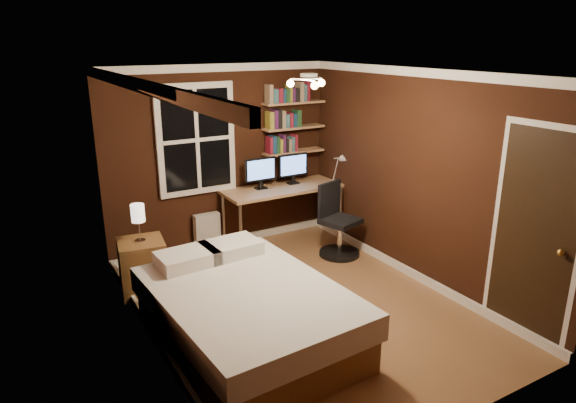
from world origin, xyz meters
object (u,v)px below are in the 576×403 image
monitor_left (261,173)px  bedside_lamp (139,223)px  bed (247,314)px  desk_lamp (339,167)px  radiator (207,232)px  desk (283,191)px  monitor_right (293,169)px  office_chair (337,228)px  nightstand (143,267)px

monitor_left → bedside_lamp: bearing=-161.7°
bed → desk_lamp: (2.41, 1.89, 0.73)m
radiator → desk: 1.20m
monitor_left → monitor_right: same height
bed → office_chair: size_ratio=2.26×
monitor_right → office_chair: bearing=-77.5°
radiator → monitor_left: (0.76, -0.16, 0.77)m
monitor_right → bed: bearing=-129.7°
nightstand → desk_lamp: 3.09m
radiator → office_chair: office_chair is taller
nightstand → office_chair: 2.57m
monitor_right → desk_lamp: (0.61, -0.27, 0.00)m
nightstand → radiator: size_ratio=1.18×
bedside_lamp → desk: size_ratio=0.25×
monitor_left → radiator: bearing=168.4°
desk_lamp → nightstand: bearing=-173.5°
bed → radiator: size_ratio=4.20×
bedside_lamp → desk_lamp: size_ratio=0.99×
desk → bedside_lamp: bearing=-166.3°
bed → desk: 2.65m
bed → bedside_lamp: bedside_lamp is taller
desk → desk_lamp: 0.89m
desk_lamp → office_chair: 0.98m
monitor_left → bed: bearing=-120.6°
desk_lamp → office_chair: size_ratio=0.44×
bed → bedside_lamp: (-0.57, 1.55, 0.53)m
desk_lamp → monitor_right: bearing=156.0°
bedside_lamp → desk: bedside_lamp is taller
nightstand → monitor_right: 2.55m
bed → bedside_lamp: 1.73m
radiator → nightstand: bearing=-144.9°
office_chair → nightstand: bearing=157.7°
office_chair → bed: bearing=-163.5°
bed → desk_lamp: desk_lamp is taller
radiator → monitor_left: size_ratio=1.16×
monitor_left → desk_lamp: (1.13, -0.27, 0.00)m
nightstand → desk_lamp: (2.98, 0.34, 0.73)m
nightstand → radiator: nightstand is taller
radiator → desk_lamp: desk_lamp is taller
nightstand → monitor_left: size_ratio=1.37×
radiator → desk_lamp: 2.08m
monitor_left → office_chair: 1.29m
bed → desk: (1.59, 2.07, 0.45)m
monitor_left → desk_lamp: desk_lamp is taller
desk → bed: bearing=-127.4°
bed → desk: desk is taller
radiator → bedside_lamp: bearing=-144.9°
desk → office_chair: 0.94m
nightstand → office_chair: size_ratio=0.63×
monitor_right → office_chair: size_ratio=0.46×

